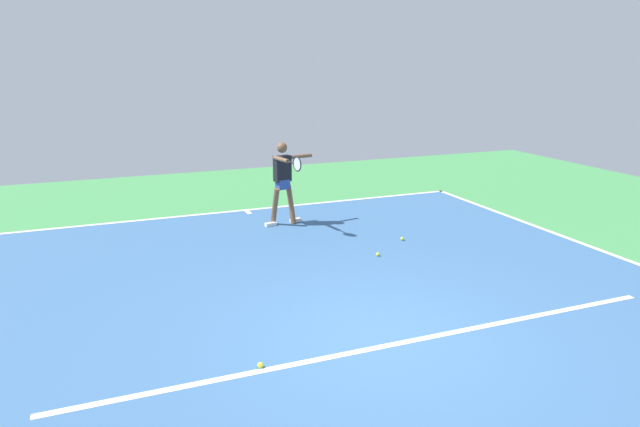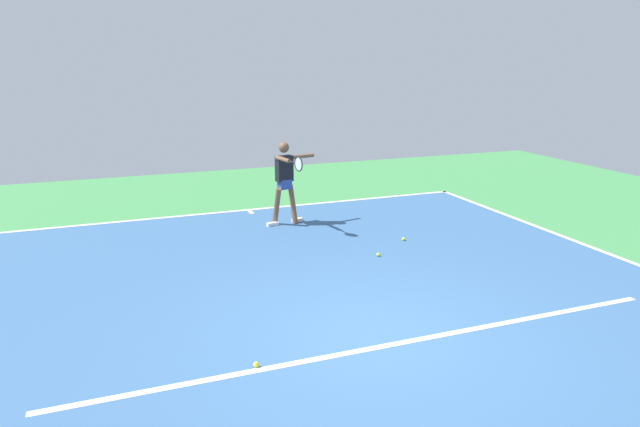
{
  "view_description": "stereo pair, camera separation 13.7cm",
  "coord_description": "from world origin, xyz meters",
  "px_view_note": "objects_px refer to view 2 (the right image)",
  "views": [
    {
      "loc": [
        3.16,
        5.84,
        3.35
      ],
      "look_at": [
        -0.22,
        -2.63,
        0.9
      ],
      "focal_mm": 32.55,
      "sensor_mm": 36.0,
      "label": 1
    },
    {
      "loc": [
        3.03,
        5.89,
        3.35
      ],
      "look_at": [
        -0.22,
        -2.63,
        0.9
      ],
      "focal_mm": 32.55,
      "sensor_mm": 36.0,
      "label": 2
    }
  ],
  "objects_px": {
    "tennis_ball_far_corner": "(378,255)",
    "tennis_ball_near_player": "(256,365)",
    "tennis_ball_by_baseline": "(404,239)",
    "tennis_player": "(285,178)"
  },
  "relations": [
    {
      "from": "tennis_ball_far_corner",
      "to": "tennis_ball_near_player",
      "type": "xyz_separation_m",
      "value": [
        2.96,
        2.89,
        0.0
      ]
    },
    {
      "from": "tennis_ball_far_corner",
      "to": "tennis_ball_near_player",
      "type": "distance_m",
      "value": 4.13
    },
    {
      "from": "tennis_ball_by_baseline",
      "to": "tennis_player",
      "type": "bearing_deg",
      "value": -47.57
    },
    {
      "from": "tennis_ball_far_corner",
      "to": "tennis_ball_by_baseline",
      "type": "xyz_separation_m",
      "value": [
        -0.85,
        -0.64,
        0.0
      ]
    },
    {
      "from": "tennis_ball_far_corner",
      "to": "tennis_ball_near_player",
      "type": "bearing_deg",
      "value": 44.29
    },
    {
      "from": "tennis_player",
      "to": "tennis_ball_far_corner",
      "type": "bearing_deg",
      "value": 98.07
    },
    {
      "from": "tennis_ball_far_corner",
      "to": "tennis_ball_by_baseline",
      "type": "relative_size",
      "value": 1.0
    },
    {
      "from": "tennis_ball_by_baseline",
      "to": "tennis_ball_near_player",
      "type": "bearing_deg",
      "value": 42.78
    },
    {
      "from": "tennis_ball_near_player",
      "to": "tennis_ball_by_baseline",
      "type": "relative_size",
      "value": 1.0
    },
    {
      "from": "tennis_ball_far_corner",
      "to": "tennis_ball_by_baseline",
      "type": "bearing_deg",
      "value": -143.12
    }
  ]
}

